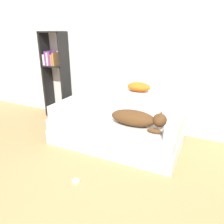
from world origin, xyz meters
The scene contains 11 objects.
ground_plane centered at (0.00, 0.00, 0.00)m, with size 20.00×20.00×0.00m, color tan.
wall_back centered at (0.00, 2.29, 1.35)m, with size 7.69×0.06×2.70m.
couch centered at (-0.07, 1.53, 0.19)m, with size 1.82×0.87×0.39m.
couch_backrest centered at (-0.07, 1.89, 0.56)m, with size 1.78×0.15×0.35m.
couch_arm_left centered at (-0.90, 1.53, 0.47)m, with size 0.15×0.68×0.17m.
couch_arm_right centered at (0.77, 1.53, 0.47)m, with size 0.15×0.68×0.17m.
dog centered at (0.28, 1.47, 0.50)m, with size 0.75×0.29×0.24m.
laptop centered at (-0.31, 1.48, 0.40)m, with size 0.37×0.29×0.02m.
throw_pillow centered at (0.15, 1.88, 0.81)m, with size 0.34×0.21×0.13m.
bookshelf centered at (-1.54, 2.11, 0.90)m, with size 0.46×0.26×1.55m.
power_adapter centered at (-0.09, 0.56, 0.02)m, with size 0.06×0.06×0.03m.
Camera 1 is at (1.12, -1.05, 1.59)m, focal length 35.00 mm.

